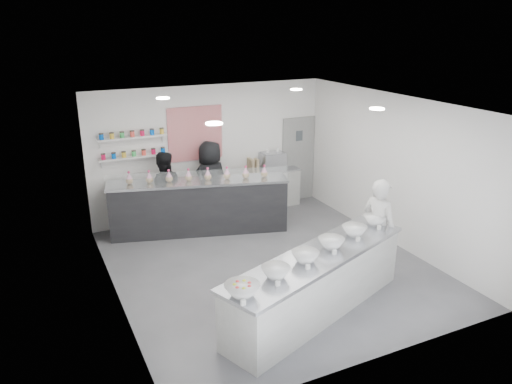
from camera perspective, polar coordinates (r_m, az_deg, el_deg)
floor at (r=9.37m, az=1.57°, el=-8.45°), size 6.00×6.00×0.00m
ceiling at (r=8.42m, az=1.75°, el=9.97°), size 6.00×6.00×0.00m
back_wall at (r=11.42m, az=-5.24°, el=4.64°), size 5.50×0.00×5.50m
left_wall at (r=7.98m, az=-16.22°, el=-2.49°), size 0.00×6.00×6.00m
right_wall at (r=10.28m, az=15.44°, el=2.38°), size 0.00×6.00×6.00m
back_door at (r=12.47m, az=4.84°, el=3.75°), size 0.88×0.04×2.10m
pattern_panel at (r=11.18m, az=-6.95°, el=6.64°), size 1.25×0.03×1.20m
jar_shelf_lower at (r=10.84m, az=-13.77°, el=3.93°), size 1.45×0.22×0.04m
jar_shelf_upper at (r=10.75m, az=-13.95°, el=6.09°), size 1.45×0.22×0.04m
preserve_jars at (r=10.76m, az=-13.87°, el=5.34°), size 1.45×0.10×0.56m
downlight_0 at (r=6.96m, az=-4.82°, el=7.82°), size 0.24×0.24×0.02m
downlight_1 at (r=8.35m, az=13.66°, el=9.24°), size 0.24×0.24×0.02m
downlight_2 at (r=9.40m, az=-10.59°, el=10.50°), size 0.24×0.24×0.02m
downlight_3 at (r=10.48m, az=4.62°, el=11.61°), size 0.24×0.24×0.02m
prep_counter at (r=7.85m, az=7.01°, el=-10.36°), size 3.67×2.07×0.99m
back_bar at (r=10.66m, az=-6.48°, el=-1.66°), size 3.78×1.67×1.16m
sneeze_guard at (r=10.11m, az=-6.52°, el=1.60°), size 3.55×1.02×0.32m
espresso_ledge at (r=12.13m, az=2.14°, el=0.44°), size 1.24×0.39×0.92m
espresso_machine at (r=11.90m, az=1.90°, el=3.48°), size 0.57×0.39×0.43m
cup_stacks at (r=11.71m, az=-0.21°, el=2.99°), size 0.25×0.24×0.34m
prep_bowls at (r=7.58m, az=7.18°, el=-6.57°), size 3.60×1.79×0.16m
label_cards at (r=7.15m, az=7.99°, el=-8.72°), size 3.31×0.04×0.07m
cookie_bags at (r=10.43m, az=-6.63°, el=2.01°), size 2.88×0.95×0.27m
woman_prep at (r=8.98m, az=13.82°, el=-4.00°), size 0.59×0.75×1.79m
staff_left at (r=10.81m, az=-10.47°, el=0.06°), size 0.98×0.84×1.74m
staff_right at (r=11.17m, az=-5.19°, el=1.21°), size 1.04×0.84×1.84m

